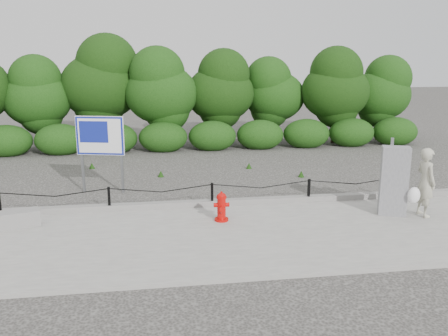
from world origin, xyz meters
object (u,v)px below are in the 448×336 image
fire_hydrant (222,207)px  utility_cabinet (394,181)px  concrete_block (13,220)px  advertising_sign (100,139)px  pedestrian (425,183)px

fire_hydrant → utility_cabinet: bearing=0.5°
concrete_block → advertising_sign: bearing=59.6°
fire_hydrant → pedestrian: (4.71, -0.35, 0.46)m
concrete_block → utility_cabinet: 8.65m
pedestrian → concrete_block: bearing=81.3°
utility_cabinet → fire_hydrant: bearing=-161.0°
concrete_block → utility_cabinet: size_ratio=0.62×
utility_cabinet → advertising_sign: 7.69m
advertising_sign → fire_hydrant: bearing=-31.9°
advertising_sign → utility_cabinet: bearing=-10.3°
concrete_block → advertising_sign: advertising_sign is taller
fire_hydrant → concrete_block: (-4.57, 0.24, -0.15)m
pedestrian → utility_cabinet: bearing=67.8°
utility_cabinet → advertising_sign: size_ratio=0.83×
pedestrian → advertising_sign: advertising_sign is taller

